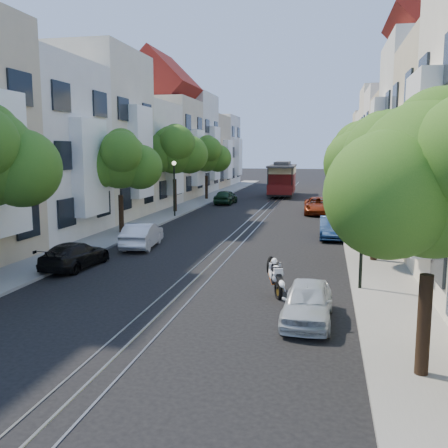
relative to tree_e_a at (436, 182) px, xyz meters
The scene contains 26 objects.
ground 32.17m from the tree_e_a, 103.17° to the left, with size 200.00×200.00×0.00m, color black.
sidewalk_east 31.33m from the tree_e_a, 90.02° to the left, with size 2.50×80.00×0.12m, color gray.
sidewalk_west 34.52m from the tree_e_a, 115.07° to the left, with size 2.50×80.00×0.12m, color gray.
rail_left 32.29m from the tree_e_a, 104.13° to the left, with size 0.06×80.00×0.02m, color gray.
rail_slot 32.16m from the tree_e_a, 103.17° to the left, with size 0.06×80.00×0.02m, color gray.
rail_right 32.04m from the tree_e_a, 102.21° to the left, with size 0.06×80.00×0.02m, color gray.
lane_line 32.16m from the tree_e_a, 103.17° to the left, with size 0.08×80.00×0.01m, color tan.
townhouses_east 31.29m from the tree_e_a, 81.53° to the left, with size 7.75×72.00×12.00m.
townhouses_west 36.38m from the tree_e_a, 121.73° to the left, with size 7.75×72.00×11.76m.
tree_e_a is the anchor object (origin of this frame).
tree_e_b 12.00m from the tree_e_a, 90.00° to the left, with size 4.93×4.08×6.68m.
tree_e_c 23.00m from the tree_e_a, 90.00° to the left, with size 4.84×3.99×6.52m.
tree_e_d 34.00m from the tree_e_a, 90.00° to the left, with size 5.01×4.16×6.85m.
tree_w_b 22.28m from the tree_e_a, 130.27° to the left, with size 4.72×3.87×6.27m.
tree_w_c 31.49m from the tree_e_a, 117.22° to the left, with size 5.13×4.28×7.09m.
tree_w_d 41.57m from the tree_e_a, 110.27° to the left, with size 4.84×3.99×6.52m.
lamp_east 7.26m from the tree_e_a, 97.79° to the left, with size 0.32×0.32×4.16m.
lamp_west 28.51m from the tree_e_a, 118.45° to the left, with size 0.32×0.32×4.16m.
sportbike_rider 7.97m from the tree_e_a, 123.73° to the left, with size 0.77×1.74×1.33m.
cable_car 45.60m from the tree_e_a, 99.04° to the left, with size 3.07×9.18×3.50m.
parked_car_e_near 5.73m from the tree_e_a, 129.14° to the left, with size 1.44×3.57×1.22m, color #B5BDC2.
parked_car_e_mid 18.57m from the tree_e_a, 96.03° to the left, with size 1.32×3.79×1.25m, color #0D2143.
parked_car_e_far 29.69m from the tree_e_a, 95.57° to the left, with size 2.23×4.84×1.35m, color maroon.
parked_car_w_near 15.75m from the tree_e_a, 147.33° to the left, with size 1.60×3.93×1.14m, color black.
parked_car_w_mid 18.05m from the tree_e_a, 131.42° to the left, with size 1.40×4.01×1.32m, color silver.
parked_car_w_far 37.32m from the tree_e_a, 108.30° to the left, with size 1.62×4.02×1.37m, color black.
Camera 1 is at (5.01, -14.21, 5.06)m, focal length 40.00 mm.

